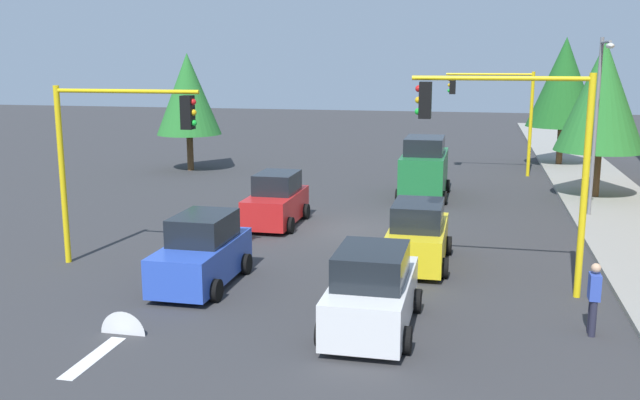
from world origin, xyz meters
name	(u,v)px	position (x,y,z in m)	size (l,w,h in m)	color
ground_plane	(342,230)	(0.00, 0.00, 0.00)	(120.00, 120.00, 0.00)	#353538
sidewalk_kerb	(619,212)	(-5.00, 10.50, 0.07)	(80.00, 4.00, 0.15)	gray
lane_arrow_near	(112,343)	(11.51, -3.00, 0.01)	(2.40, 1.10, 1.10)	silver
traffic_signal_near_left	(516,140)	(6.00, 5.73, 4.14)	(0.36, 4.59, 5.86)	yellow
traffic_signal_far_left	(496,102)	(-14.00, 5.68, 3.92)	(0.36, 4.59, 5.54)	yellow
traffic_signal_near_right	(116,140)	(6.00, -5.66, 3.86)	(0.36, 4.59, 5.43)	yellow
street_lamp_curbside	(599,109)	(-3.61, 9.20, 4.35)	(2.15, 0.28, 7.00)	slate
tree_roadside_mid	(602,97)	(-8.00, 10.00, 4.57)	(3.83, 3.83, 6.98)	brown
tree_roadside_far	(564,82)	(-18.00, 9.50, 4.86)	(4.06, 4.06, 7.41)	brown
tree_opposite_side	(188,94)	(-12.00, -11.00, 4.26)	(3.58, 3.58, 6.51)	brown
delivery_van_green	(424,169)	(-6.86, 2.48, 1.28)	(4.80, 2.22, 2.77)	#1E7238
car_yellow	(418,236)	(3.88, 3.10, 0.90)	(4.10, 1.97, 1.98)	yellow
car_blue	(202,253)	(7.13, -2.60, 0.90)	(3.98, 1.95, 1.98)	blue
car_red	(276,201)	(-0.28, -2.58, 0.90)	(3.88, 1.95, 1.98)	red
car_white	(372,292)	(9.40, 2.51, 0.90)	(4.13, 2.07, 1.98)	white
pedestrian_crossing	(594,297)	(8.67, 7.48, 0.91)	(0.40, 0.24, 1.70)	#262638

